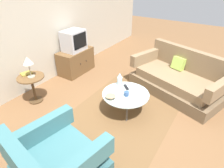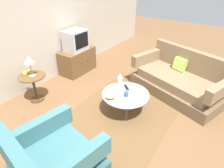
% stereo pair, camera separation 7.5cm
% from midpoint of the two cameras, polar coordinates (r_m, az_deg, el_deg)
% --- Properties ---
extents(ground_plane, '(16.00, 16.00, 0.00)m').
position_cam_midpoint_polar(ground_plane, '(3.52, 3.98, -10.03)').
color(ground_plane, brown).
extents(back_wall, '(9.00, 0.12, 2.70)m').
position_cam_midpoint_polar(back_wall, '(4.38, -24.18, 15.77)').
color(back_wall, '#BCB29E').
rests_on(back_wall, ground).
extents(area_rug, '(2.56, 1.72, 0.00)m').
position_cam_midpoint_polar(area_rug, '(3.67, 3.26, -8.04)').
color(area_rug, brown).
rests_on(area_rug, ground).
extents(armchair, '(1.10, 1.08, 0.84)m').
position_cam_midpoint_polar(armchair, '(2.60, -16.98, -21.62)').
color(armchair, '#325C60').
rests_on(armchair, ground).
extents(couch, '(1.49, 2.07, 0.89)m').
position_cam_midpoint_polar(couch, '(4.29, 18.46, 1.19)').
color(couch, brown).
rests_on(couch, ground).
extents(coffee_table, '(0.84, 0.84, 0.40)m').
position_cam_midpoint_polar(coffee_table, '(3.45, 3.46, -3.27)').
color(coffee_table, '#B2C6C1').
rests_on(coffee_table, ground).
extents(side_table, '(0.50, 0.50, 0.56)m').
position_cam_midpoint_polar(side_table, '(4.04, -23.09, 0.08)').
color(side_table, brown).
rests_on(side_table, ground).
extents(tv_stand, '(0.90, 0.51, 0.59)m').
position_cam_midpoint_polar(tv_stand, '(5.01, -11.09, 6.67)').
color(tv_stand, brown).
rests_on(tv_stand, ground).
extents(television, '(0.54, 0.41, 0.48)m').
position_cam_midpoint_polar(television, '(4.81, -11.72, 12.51)').
color(television, '#B7B7BC').
rests_on(television, tv_stand).
extents(table_lamp, '(0.19, 0.19, 0.41)m').
position_cam_midpoint_polar(table_lamp, '(3.82, -24.24, 6.03)').
color(table_lamp, '#9E937A').
rests_on(table_lamp, side_table).
extents(vase, '(0.10, 0.10, 0.25)m').
position_cam_midpoint_polar(vase, '(3.64, 1.71, 1.48)').
color(vase, silver).
rests_on(vase, coffee_table).
extents(mug, '(0.13, 0.09, 0.08)m').
position_cam_midpoint_polar(mug, '(3.36, 3.69, -2.87)').
color(mug, '#335184').
rests_on(mug, coffee_table).
extents(bowl, '(0.18, 0.18, 0.05)m').
position_cam_midpoint_polar(bowl, '(3.29, -1.07, -3.88)').
color(bowl, tan).
rests_on(bowl, coffee_table).
extents(tv_remote_dark, '(0.15, 0.16, 0.02)m').
position_cam_midpoint_polar(tv_remote_dark, '(3.60, 3.62, -0.93)').
color(tv_remote_dark, black).
rests_on(tv_remote_dark, coffee_table).
extents(book, '(0.24, 0.21, 0.02)m').
position_cam_midpoint_polar(book, '(4.10, -24.55, 2.88)').
color(book, olive).
rests_on(book, side_table).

